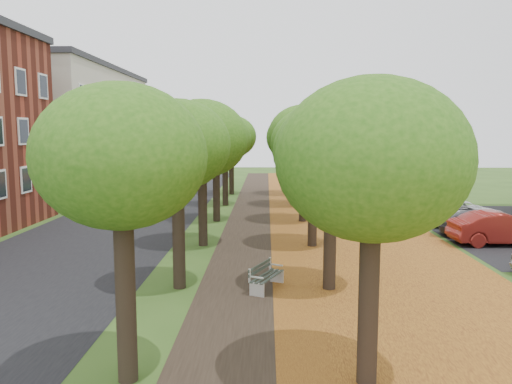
{
  "coord_description": "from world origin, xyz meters",
  "views": [
    {
      "loc": [
        0.59,
        -9.5,
        5.01
      ],
      "look_at": [
        0.16,
        11.0,
        2.5
      ],
      "focal_mm": 35.0,
      "sensor_mm": 36.0,
      "label": 1
    }
  ],
  "objects_px": {
    "car_red": "(501,228)",
    "car_white": "(462,212)",
    "bench": "(266,276)",
    "car_grey": "(488,225)"
  },
  "relations": [
    {
      "from": "car_red",
      "to": "car_white",
      "type": "height_order",
      "value": "car_red"
    },
    {
      "from": "bench",
      "to": "car_grey",
      "type": "height_order",
      "value": "car_grey"
    },
    {
      "from": "bench",
      "to": "car_white",
      "type": "relative_size",
      "value": 0.37
    },
    {
      "from": "bench",
      "to": "car_white",
      "type": "xyz_separation_m",
      "value": [
        10.58,
        11.34,
        0.24
      ]
    },
    {
      "from": "bench",
      "to": "car_red",
      "type": "distance_m",
      "value": 12.29
    },
    {
      "from": "bench",
      "to": "car_grey",
      "type": "relative_size",
      "value": 0.4
    },
    {
      "from": "bench",
      "to": "car_white",
      "type": "bearing_deg",
      "value": -18.9
    },
    {
      "from": "bench",
      "to": "car_grey",
      "type": "distance_m",
      "value": 13.01
    },
    {
      "from": "bench",
      "to": "car_red",
      "type": "relative_size",
      "value": 0.4
    },
    {
      "from": "car_red",
      "to": "car_white",
      "type": "distance_m",
      "value": 4.84
    }
  ]
}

